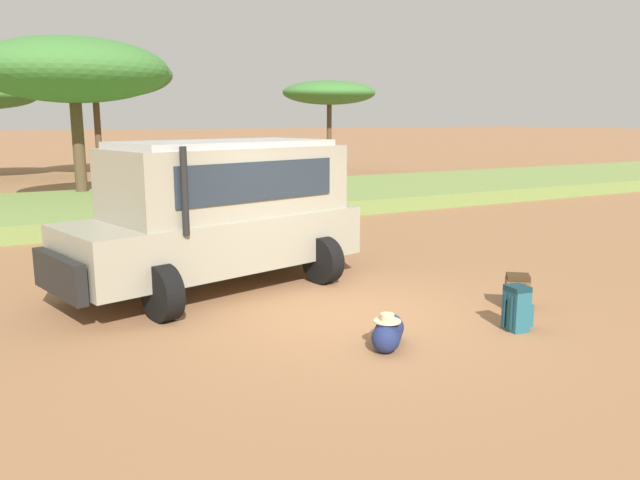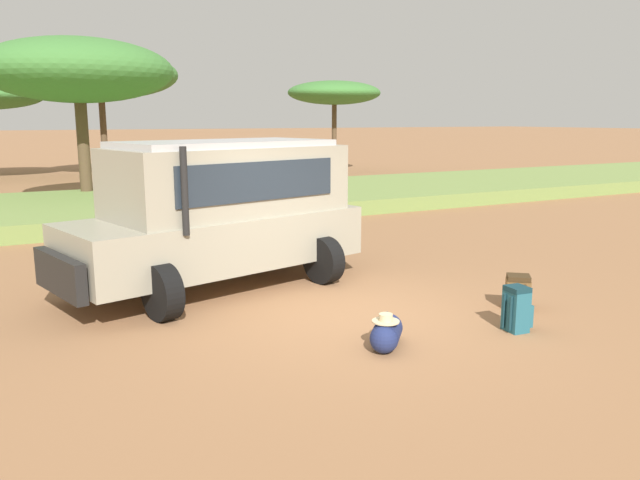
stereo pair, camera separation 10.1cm
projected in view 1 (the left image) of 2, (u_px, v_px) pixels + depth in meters
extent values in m
plane|color=#936642|center=(354.00, 317.00, 8.91)|extent=(320.00, 320.00, 0.00)
cube|color=olive|center=(154.00, 205.00, 18.79)|extent=(120.00, 7.00, 0.44)
cube|color=gray|center=(216.00, 240.00, 10.32)|extent=(5.21, 3.01, 0.84)
cube|color=gray|center=(227.00, 180.00, 10.30)|extent=(4.14, 2.64, 1.10)
cube|color=#232D38|center=(141.00, 190.00, 9.30)|extent=(0.43, 1.53, 0.77)
cube|color=#232D38|center=(259.00, 181.00, 9.64)|extent=(2.86, 0.74, 0.60)
cube|color=#232D38|center=(198.00, 174.00, 10.95)|extent=(2.86, 0.74, 0.60)
cube|color=#B7B7B7|center=(223.00, 144.00, 10.15)|extent=(3.74, 2.48, 0.10)
cube|color=black|center=(59.00, 275.00, 8.66)|extent=(0.54, 1.61, 0.56)
cylinder|color=black|center=(185.00, 192.00, 8.70)|extent=(0.10, 0.10, 1.25)
cylinder|color=black|center=(162.00, 293.00, 8.70)|extent=(0.46, 0.84, 0.80)
cylinder|color=black|center=(104.00, 269.00, 10.10)|extent=(0.46, 0.84, 0.80)
cylinder|color=black|center=(323.00, 260.00, 10.70)|extent=(0.46, 0.84, 0.80)
cylinder|color=black|center=(255.00, 244.00, 12.11)|extent=(0.46, 0.84, 0.80)
cylinder|color=black|center=(330.00, 215.00, 12.00)|extent=(0.39, 0.77, 0.74)
cube|color=#235B6B|center=(516.00, 310.00, 8.32)|extent=(0.27, 0.33, 0.55)
cube|color=#235B6B|center=(526.00, 314.00, 8.39)|extent=(0.10, 0.23, 0.30)
cube|color=#13323A|center=(518.00, 288.00, 8.26)|extent=(0.28, 0.31, 0.07)
cylinder|color=#13323A|center=(504.00, 310.00, 8.33)|extent=(0.04, 0.04, 0.47)
cylinder|color=#13323A|center=(511.00, 313.00, 8.21)|extent=(0.04, 0.04, 0.47)
cube|color=brown|center=(517.00, 294.00, 9.30)|extent=(0.45, 0.44, 0.45)
cube|color=brown|center=(515.00, 294.00, 9.49)|extent=(0.25, 0.22, 0.25)
cube|color=#3A2A16|center=(518.00, 277.00, 9.25)|extent=(0.45, 0.44, 0.07)
cylinder|color=#3A2A16|center=(513.00, 296.00, 9.15)|extent=(0.04, 0.04, 0.38)
cylinder|color=#3A2A16|center=(524.00, 297.00, 9.12)|extent=(0.04, 0.04, 0.38)
cylinder|color=navy|center=(388.00, 333.00, 7.75)|extent=(0.57, 0.58, 0.35)
sphere|color=navy|center=(386.00, 339.00, 7.53)|extent=(0.34, 0.34, 0.34)
sphere|color=navy|center=(390.00, 327.00, 7.97)|extent=(0.34, 0.34, 0.34)
torus|color=#121834|center=(388.00, 318.00, 7.71)|extent=(0.13, 0.14, 0.16)
cylinder|color=beige|center=(387.00, 321.00, 7.62)|extent=(0.34, 0.34, 0.02)
cylinder|color=beige|center=(387.00, 317.00, 7.61)|extent=(0.17, 0.17, 0.09)
cylinder|color=brown|center=(79.00, 152.00, 20.24)|extent=(0.38, 0.38, 3.43)
ellipsoid|color=#3D7533|center=(73.00, 70.00, 19.74)|extent=(6.00, 5.32, 2.04)
cylinder|color=brown|center=(98.00, 136.00, 30.57)|extent=(0.31, 0.31, 3.89)
ellipsoid|color=#3D7533|center=(94.00, 74.00, 30.01)|extent=(7.48, 6.56, 2.36)
cylinder|color=brown|center=(329.00, 138.00, 32.48)|extent=(0.25, 0.25, 3.57)
ellipsoid|color=#3D7533|center=(329.00, 93.00, 32.04)|extent=(4.93, 4.28, 1.21)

